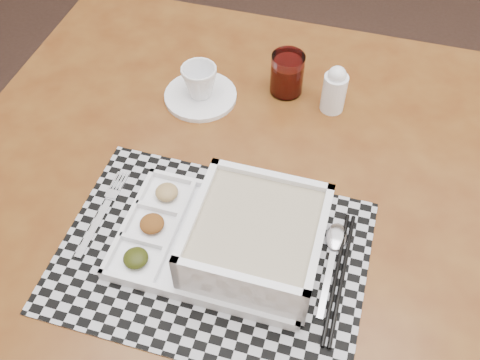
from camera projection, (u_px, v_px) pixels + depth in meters
name	position (u px, v px, depth m)	size (l,w,h in m)	color
floor	(349.00, 241.00, 1.85)	(5.00, 5.00, 0.00)	black
dining_table	(233.00, 220.00, 1.02)	(1.12, 1.12, 0.82)	#51240E
placemat	(212.00, 255.00, 0.87)	(0.49, 0.36, 0.00)	#ACACB4
serving_tray	(246.00, 240.00, 0.84)	(0.33, 0.23, 0.10)	white
fork	(103.00, 211.00, 0.92)	(0.02, 0.19, 0.00)	silver
spoon	(335.00, 244.00, 0.88)	(0.04, 0.18, 0.01)	silver
chopsticks	(339.00, 276.00, 0.84)	(0.03, 0.24, 0.01)	black
saucer	(201.00, 96.00, 1.11)	(0.15, 0.15, 0.01)	white
cup	(199.00, 81.00, 1.08)	(0.07, 0.07, 0.07)	white
juice_glass	(287.00, 75.00, 1.09)	(0.07, 0.07, 0.09)	white
creamer_bottle	(334.00, 90.00, 1.05)	(0.05, 0.05, 0.10)	white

